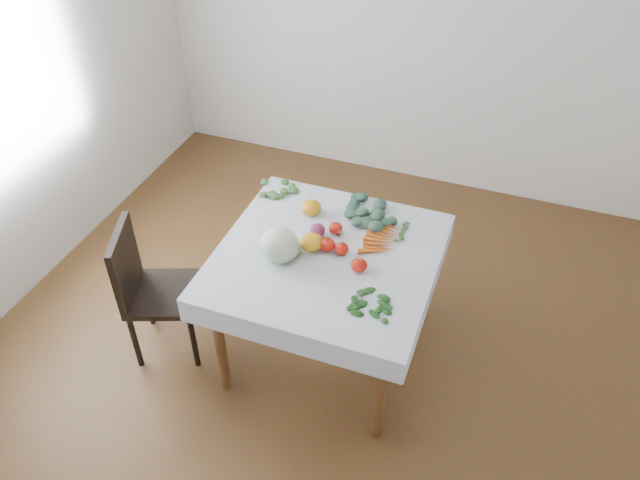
# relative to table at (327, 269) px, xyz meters

# --- Properties ---
(ground) EXTENTS (4.00, 4.00, 0.00)m
(ground) POSITION_rel_table_xyz_m (0.00, 0.00, -0.65)
(ground) COLOR brown
(back_wall) EXTENTS (4.00, 0.04, 2.70)m
(back_wall) POSITION_rel_table_xyz_m (0.00, 2.00, 0.70)
(back_wall) COLOR silver
(back_wall) RESTS_ON ground
(table) EXTENTS (1.00, 1.00, 0.75)m
(table) POSITION_rel_table_xyz_m (0.00, 0.00, 0.00)
(table) COLOR brown
(table) RESTS_ON ground
(tablecloth) EXTENTS (1.12, 1.12, 0.01)m
(tablecloth) POSITION_rel_table_xyz_m (0.00, 0.00, 0.10)
(tablecloth) COLOR white
(tablecloth) RESTS_ON table
(chair) EXTENTS (0.49, 0.49, 0.85)m
(chair) POSITION_rel_table_xyz_m (-0.95, -0.29, -0.17)
(chair) COLOR black
(chair) RESTS_ON ground
(cabbage) EXTENTS (0.24, 0.24, 0.18)m
(cabbage) POSITION_rel_table_xyz_m (-0.22, -0.11, 0.19)
(cabbage) COLOR beige
(cabbage) RESTS_ON tablecloth
(tomato_a) EXTENTS (0.10, 0.10, 0.07)m
(tomato_a) POSITION_rel_table_xyz_m (-0.02, 0.18, 0.14)
(tomato_a) COLOR red
(tomato_a) RESTS_ON tablecloth
(tomato_b) EXTENTS (0.11, 0.11, 0.08)m
(tomato_b) POSITION_rel_table_xyz_m (-0.01, 0.03, 0.14)
(tomato_b) COLOR red
(tomato_b) RESTS_ON tablecloth
(tomato_c) EXTENTS (0.09, 0.09, 0.07)m
(tomato_c) POSITION_rel_table_xyz_m (0.07, 0.03, 0.14)
(tomato_c) COLOR red
(tomato_c) RESTS_ON tablecloth
(tomato_d) EXTENTS (0.09, 0.09, 0.07)m
(tomato_d) POSITION_rel_table_xyz_m (0.19, -0.06, 0.14)
(tomato_d) COLOR red
(tomato_d) RESTS_ON tablecloth
(heirloom_back) EXTENTS (0.13, 0.13, 0.08)m
(heirloom_back) POSITION_rel_table_xyz_m (-0.20, 0.30, 0.14)
(heirloom_back) COLOR orange
(heirloom_back) RESTS_ON tablecloth
(heirloom_front) EXTENTS (0.15, 0.15, 0.09)m
(heirloom_front) POSITION_rel_table_xyz_m (-0.09, 0.02, 0.15)
(heirloom_front) COLOR orange
(heirloom_front) RESTS_ON tablecloth
(onion_a) EXTENTS (0.11, 0.11, 0.07)m
(onion_a) POSITION_rel_table_xyz_m (-0.10, 0.13, 0.14)
(onion_a) COLOR #541839
(onion_a) RESTS_ON tablecloth
(onion_b) EXTENTS (0.08, 0.08, 0.06)m
(onion_b) POSITION_rel_table_xyz_m (-0.10, 0.10, 0.13)
(onion_b) COLOR #541839
(onion_b) RESTS_ON tablecloth
(tomatillo_cluster) EXTENTS (0.16, 0.12, 0.05)m
(tomatillo_cluster) POSITION_rel_table_xyz_m (-0.16, -0.07, 0.13)
(tomatillo_cluster) COLOR #A3B467
(tomatillo_cluster) RESTS_ON tablecloth
(carrot_bunch) EXTENTS (0.18, 0.32, 0.03)m
(carrot_bunch) POSITION_rel_table_xyz_m (0.24, 0.21, 0.12)
(carrot_bunch) COLOR orange
(carrot_bunch) RESTS_ON tablecloth
(kale_bunch) EXTENTS (0.33, 0.29, 0.04)m
(kale_bunch) POSITION_rel_table_xyz_m (0.13, 0.40, 0.12)
(kale_bunch) COLOR #345542
(kale_bunch) RESTS_ON tablecloth
(basil_bunch) EXTENTS (0.23, 0.20, 0.01)m
(basil_bunch) POSITION_rel_table_xyz_m (0.32, -0.26, 0.11)
(basil_bunch) COLOR #1B4B17
(basil_bunch) RESTS_ON tablecloth
(dill_bunch) EXTENTS (0.24, 0.18, 0.02)m
(dill_bunch) POSITION_rel_table_xyz_m (-0.48, 0.45, 0.11)
(dill_bunch) COLOR #457033
(dill_bunch) RESTS_ON tablecloth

